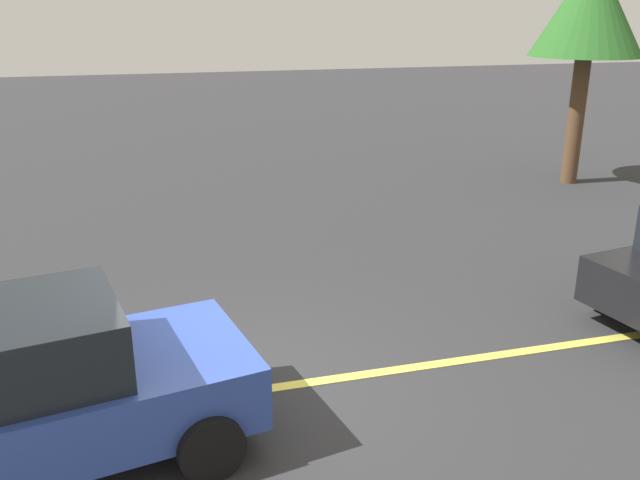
% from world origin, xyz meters
% --- Properties ---
extents(ground_plane, '(80.00, 80.00, 0.00)m').
position_xyz_m(ground_plane, '(0.00, 0.00, 0.00)').
color(ground_plane, '#2D2D30').
extents(lane_marking_centre, '(28.00, 0.16, 0.01)m').
position_xyz_m(lane_marking_centre, '(3.00, 0.00, 0.01)').
color(lane_marking_centre, '#E0D14C').
extents(car_blue_approaching, '(4.13, 2.55, 1.63)m').
position_xyz_m(car_blue_approaching, '(-1.95, -0.73, 0.81)').
color(car_blue_approaching, '#2D479E').
rests_on(car_blue_approaching, ground_plane).
extents(tree_left_verge, '(2.58, 2.58, 5.33)m').
position_xyz_m(tree_left_verge, '(9.47, 7.47, 4.11)').
color(tree_left_verge, '#513823').
rests_on(tree_left_verge, ground_plane).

